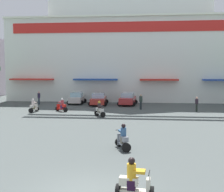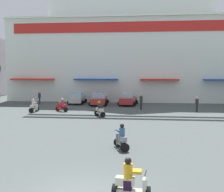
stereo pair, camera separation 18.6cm
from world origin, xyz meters
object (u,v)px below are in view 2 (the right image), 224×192
object	(u,v)px
scooter_rider_0	(100,110)
pedestrian_0	(39,97)
pedestrian_2	(141,101)
scooter_rider_1	(131,183)
pedestrian_1	(197,103)
parked_car_1	(99,99)
scooter_rider_7	(62,106)
scooter_rider_6	(121,139)
parked_car_0	(77,98)
parked_car_2	(128,99)
scooter_rider_2	(34,107)

from	to	relation	value
scooter_rider_0	pedestrian_0	world-z (taller)	pedestrian_0
pedestrian_0	pedestrian_2	xyz separation A→B (m)	(13.28, -3.44, 0.01)
scooter_rider_0	scooter_rider_1	world-z (taller)	scooter_rider_0
pedestrian_1	pedestrian_2	bearing A→B (deg)	169.34
parked_car_1	scooter_rider_7	xyz separation A→B (m)	(-3.12, -6.21, -0.17)
scooter_rider_6	pedestrian_1	bearing A→B (deg)	66.44
parked_car_0	pedestrian_2	distance (m)	9.63
scooter_rider_1	scooter_rider_6	size ratio (longest dim) A/B	1.00
pedestrian_1	pedestrian_2	xyz separation A→B (m)	(-6.04, 1.14, 0.06)
parked_car_2	scooter_rider_6	distance (m)	20.90
scooter_rider_0	pedestrian_2	world-z (taller)	pedestrian_2
parked_car_0	pedestrian_1	world-z (taller)	pedestrian_1
scooter_rider_2	scooter_rider_6	xyz separation A→B (m)	(10.50, -13.64, 0.02)
parked_car_1	scooter_rider_2	xyz separation A→B (m)	(-5.97, -6.98, -0.16)
pedestrian_2	scooter_rider_0	bearing A→B (deg)	-125.52
parked_car_0	scooter_rider_6	world-z (taller)	parked_car_0
pedestrian_2	scooter_rider_7	bearing A→B (deg)	-163.06
scooter_rider_1	scooter_rider_6	distance (m)	6.49
scooter_rider_0	pedestrian_2	distance (m)	6.78
parked_car_1	pedestrian_0	world-z (taller)	pedestrian_0
pedestrian_0	parked_car_1	bearing A→B (deg)	1.23
pedestrian_1	pedestrian_0	bearing A→B (deg)	166.68
parked_car_1	scooter_rider_6	world-z (taller)	parked_car_1
scooter_rider_7	pedestrian_2	size ratio (longest dim) A/B	0.87
parked_car_1	scooter_rider_0	size ratio (longest dim) A/B	3.01
scooter_rider_7	pedestrian_1	world-z (taller)	pedestrian_1
parked_car_1	scooter_rider_7	size ratio (longest dim) A/B	3.05
parked_car_2	scooter_rider_2	size ratio (longest dim) A/B	2.78
scooter_rider_2	pedestrian_1	size ratio (longest dim) A/B	0.93
parked_car_0	pedestrian_2	xyz separation A→B (m)	(8.49, -4.54, 0.22)
parked_car_1	pedestrian_2	size ratio (longest dim) A/B	2.65
scooter_rider_6	pedestrian_0	bearing A→B (deg)	121.22
parked_car_0	scooter_rider_6	distance (m)	22.85
scooter_rider_0	pedestrian_1	xyz separation A→B (m)	(9.97, 4.37, 0.31)
parked_car_1	parked_car_2	size ratio (longest dim) A/B	1.10
scooter_rider_0	pedestrian_1	distance (m)	10.89
scooter_rider_6	scooter_rider_7	size ratio (longest dim) A/B	1.01
scooter_rider_0	pedestrian_0	bearing A→B (deg)	136.26
scooter_rider_7	scooter_rider_0	bearing A→B (deg)	-32.23
scooter_rider_1	pedestrian_0	size ratio (longest dim) A/B	0.89
parked_car_0	pedestrian_2	world-z (taller)	pedestrian_2
parked_car_2	pedestrian_0	xyz separation A→B (m)	(-11.58, -0.43, 0.18)
scooter_rider_0	parked_car_0	bearing A→B (deg)	114.38
scooter_rider_0	scooter_rider_1	bearing A→B (deg)	-77.80
parked_car_1	scooter_rider_6	distance (m)	21.11
parked_car_1	scooter_rider_0	bearing A→B (deg)	-80.71
scooter_rider_2	scooter_rider_6	distance (m)	17.21
parked_car_0	pedestrian_1	size ratio (longest dim) A/B	2.40
scooter_rider_1	pedestrian_0	distance (m)	29.97
scooter_rider_7	pedestrian_0	distance (m)	7.69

